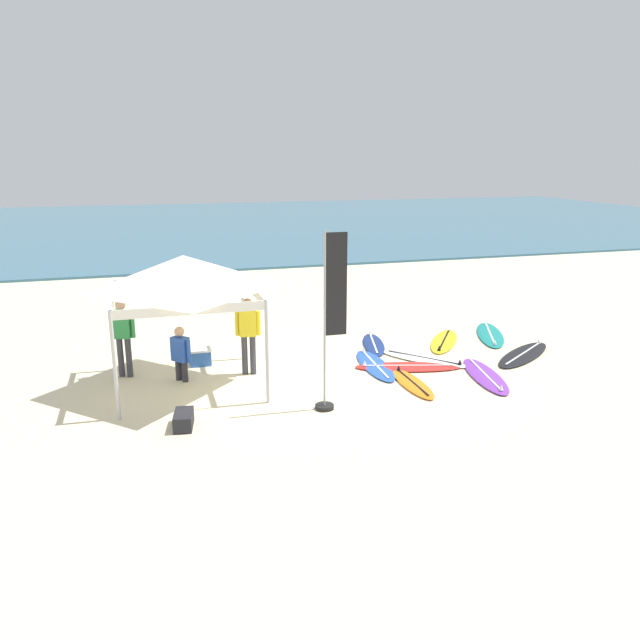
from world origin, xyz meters
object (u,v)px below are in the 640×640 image
Objects in this scene: surfboard_red at (408,367)px; person_green at (123,333)px; surfboard_blue at (375,365)px; cooler_box at (200,357)px; surfboard_orange at (412,383)px; canopy_tent at (184,273)px; surfboard_purple at (485,376)px; surfboard_navy at (374,344)px; surfboard_yellow at (444,341)px; person_blue at (181,351)px; surfboard_black at (523,354)px; surfboard_white at (424,359)px; surfboard_teal at (490,335)px; banner_flag at (331,329)px; gear_bag_near_tent at (184,420)px.

person_green is (-6.12, 1.23, 0.95)m from surfboard_red.
person_green reaches higher than surfboard_blue.
surfboard_orange is at bearing -31.28° from cooler_box.
canopy_tent is 1.22× the size of surfboard_purple.
cooler_box reaches higher than surfboard_navy.
surfboard_purple is at bearing -16.58° from person_green.
person_blue is at bearing -172.10° from surfboard_yellow.
person_green is at bearing 172.62° from surfboard_black.
cooler_box reaches higher than surfboard_white.
cooler_box is at bearing 62.73° from person_blue.
surfboard_teal is (3.29, -0.08, -0.00)m from surfboard_navy.
surfboard_red is at bearing -85.83° from surfboard_navy.
banner_flag is at bearing -56.29° from cooler_box.
person_blue reaches higher than surfboard_yellow.
surfboard_yellow is at bearing 7.90° from person_blue.
cooler_box is (0.61, 3.29, 0.06)m from gear_bag_near_tent.
gear_bag_near_tent is at bearing -167.60° from surfboard_black.
canopy_tent is at bearing -169.91° from surfboard_teal.
surfboard_purple is at bearing 10.01° from banner_flag.
surfboard_orange is (0.34, -1.29, 0.00)m from surfboard_blue.
person_green is at bearing -177.63° from surfboard_yellow.
surfboard_yellow is 6.20m from cooler_box.
surfboard_blue and surfboard_yellow have the same top height.
surfboard_blue is at bearing -152.57° from surfboard_yellow.
cooler_box is at bearing 123.71° from banner_flag.
surfboard_blue and surfboard_red have the same top height.
surfboard_teal is at bearing 27.41° from surfboard_white.
surfboard_purple is 0.70× the size of banner_flag.
surfboard_blue is 2.44m from surfboard_purple.
canopy_tent is 1.47× the size of surfboard_navy.
surfboard_blue is 0.66× the size of banner_flag.
canopy_tent reaches higher than cooler_box.
surfboard_black is 1.31× the size of surfboard_orange.
surfboard_purple is at bearing -32.70° from surfboard_blue.
gear_bag_near_tent is (1.02, -2.98, -0.85)m from person_green.
surfboard_white is (0.93, 1.39, -0.00)m from surfboard_orange.
surfboard_black is 4.83× the size of cooler_box.
surfboard_red is at bearing 35.21° from banner_flag.
surfboard_white is at bearing 0.96° from canopy_tent.
gear_bag_near_tent is at bearing -155.00° from surfboard_blue.
person_blue is (-8.13, -1.11, 0.62)m from surfboard_teal.
canopy_tent reaches higher than surfboard_teal.
banner_flag reaches higher than person_green.
person_green is 1.34m from person_blue.
surfboard_white is at bearing 35.07° from banner_flag.
surfboard_blue is 4.88m from gear_bag_near_tent.
surfboard_white is at bearing -62.70° from surfboard_navy.
surfboard_blue is 0.92× the size of surfboard_teal.
surfboard_teal is (3.84, 1.42, -0.00)m from surfboard_blue.
person_green reaches higher than surfboard_purple.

